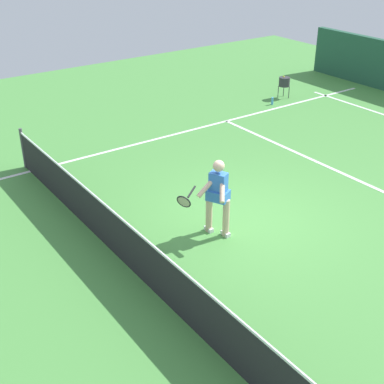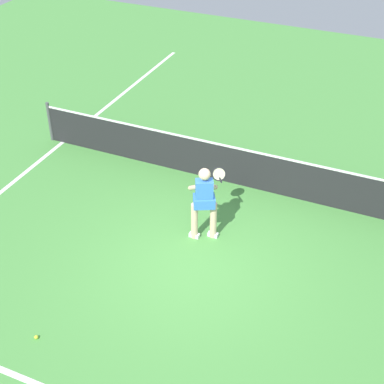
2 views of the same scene
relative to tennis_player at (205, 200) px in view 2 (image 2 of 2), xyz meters
name	(u,v)px [view 2 (image 2 of 2)]	position (x,y,z in m)	size (l,w,h in m)	color
ground_plane	(193,264)	(0.14, -0.83, -0.85)	(26.31, 26.31, 0.00)	#4C9342
court_net	(245,168)	(0.14, 1.92, -0.38)	(10.07, 0.08, 1.00)	#4C4C51
tennis_player	(205,200)	(0.00, 0.00, 0.00)	(0.68, 1.13, 1.55)	beige
tennis_ball_near	(36,337)	(-1.42, -3.43, -0.81)	(0.07, 0.07, 0.07)	#D1E533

